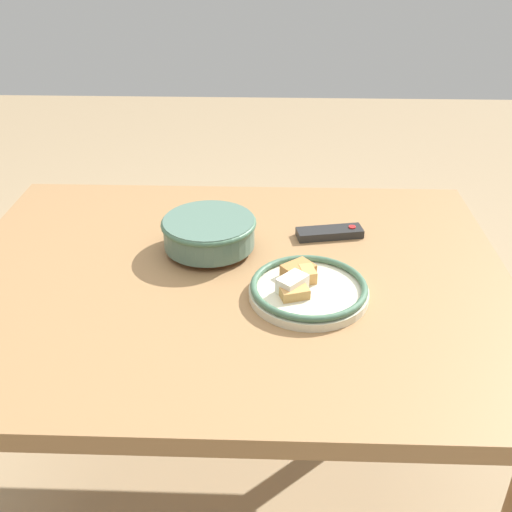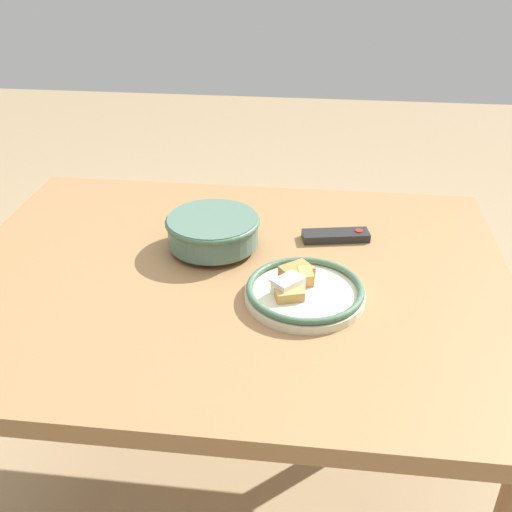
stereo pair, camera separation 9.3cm
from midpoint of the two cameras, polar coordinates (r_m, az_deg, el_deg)
The scene contains 5 objects.
ground_plane at distance 1.79m, azimuth -3.52°, elevation -21.40°, with size 8.00×8.00×0.00m, color #9E8460.
dining_table at distance 1.36m, azimuth -4.34°, elevation -4.65°, with size 1.22×0.95×0.71m.
noodle_bowl at distance 1.39m, azimuth -6.42°, elevation 2.24°, with size 0.22×0.22×0.08m.
food_plate at distance 1.23m, azimuth 2.73°, elevation -3.16°, with size 0.25×0.25×0.05m.
tv_remote at distance 1.46m, azimuth 5.23°, elevation 2.19°, with size 0.17×0.08×0.02m.
Camera 1 is at (0.09, -1.11, 1.40)m, focal length 42.00 mm.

